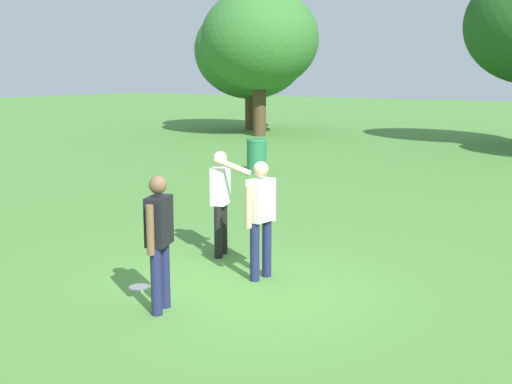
% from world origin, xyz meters
% --- Properties ---
extents(ground_plane, '(120.00, 120.00, 0.00)m').
position_xyz_m(ground_plane, '(0.00, 0.00, 0.00)').
color(ground_plane, '#4C8438').
extents(person_thrower, '(0.34, 0.58, 1.64)m').
position_xyz_m(person_thrower, '(-0.28, -1.20, 0.94)').
color(person_thrower, '#1E234C').
rests_on(person_thrower, ground).
extents(person_catcher, '(0.80, 0.58, 1.64)m').
position_xyz_m(person_catcher, '(-1.12, 1.11, 0.96)').
color(person_catcher, black).
rests_on(person_catcher, ground).
extents(person_bystander, '(0.26, 0.61, 1.64)m').
position_xyz_m(person_bystander, '(0.02, 0.50, 0.94)').
color(person_bystander, '#1E234C').
rests_on(person_bystander, ground).
extents(frisbee, '(0.27, 0.27, 0.03)m').
position_xyz_m(frisbee, '(-1.08, -0.75, 0.01)').
color(frisbee, white).
rests_on(frisbee, ground).
extents(trash_can_further_along, '(0.59, 0.59, 0.96)m').
position_xyz_m(trash_can_further_along, '(-5.45, 8.49, 0.48)').
color(trash_can_further_along, '#237047').
rests_on(trash_can_further_along, ground).
extents(tree_tall_left, '(5.50, 5.50, 6.19)m').
position_xyz_m(tree_tall_left, '(-13.49, 19.88, 3.84)').
color(tree_tall_left, brown).
rests_on(tree_tall_left, ground).
extents(tree_broad_center, '(3.65, 3.65, 5.57)m').
position_xyz_m(tree_broad_center, '(-12.66, 19.24, 3.97)').
color(tree_broad_center, '#4C3823').
rests_on(tree_broad_center, ground).
extents(tree_far_right, '(5.18, 5.18, 6.44)m').
position_xyz_m(tree_far_right, '(-11.36, 17.48, 4.22)').
color(tree_far_right, '#4C3823').
rests_on(tree_far_right, ground).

